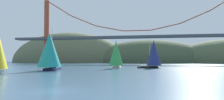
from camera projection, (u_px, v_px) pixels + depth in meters
name	position (u px, v px, depth m)	size (l,w,h in m)	color
ground_plane	(52.00, 91.00, 21.64)	(360.00, 360.00, 0.00)	#385670
headland_left	(68.00, 62.00, 164.78)	(88.38, 44.00, 44.33)	#5B6647
headland_center	(149.00, 63.00, 152.88)	(83.67, 44.00, 31.65)	#425138
suspension_bridge	(137.00, 34.00, 115.26)	(138.43, 6.00, 36.21)	#A34228
sailboat_navy_sail	(153.00, 53.00, 70.67)	(8.26, 6.09, 9.18)	black
sailboat_green_sail	(116.00, 54.00, 67.96)	(4.75, 8.48, 8.80)	white
sailboat_teal_sail	(50.00, 51.00, 56.50)	(6.72, 10.02, 10.93)	#191E4C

